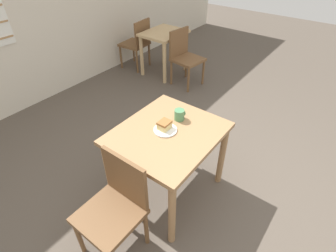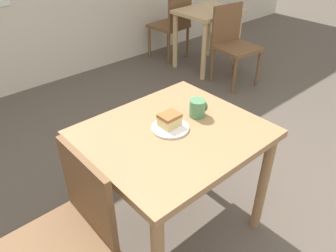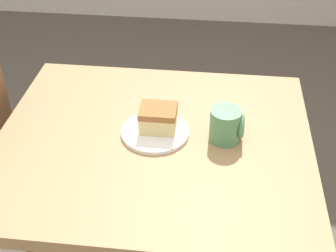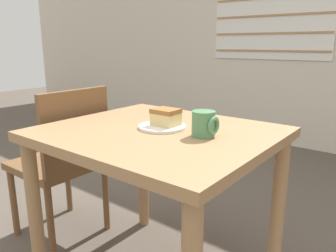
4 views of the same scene
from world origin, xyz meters
name	(u,v)px [view 4 (image 4 of 4)]	position (x,y,z in m)	size (l,w,h in m)	color
wall_back	(335,10)	(-0.01, 3.03, 1.41)	(10.00, 0.10, 2.80)	beige
dining_table_near	(158,156)	(-0.08, 0.46, 0.63)	(0.92, 0.80, 0.75)	#9E754C
chair_near_window	(64,158)	(-0.74, 0.44, 0.48)	(0.43, 0.43, 0.87)	brown
plate	(162,127)	(-0.08, 0.49, 0.75)	(0.20, 0.20, 0.01)	white
cake_slice	(166,117)	(-0.07, 0.50, 0.79)	(0.11, 0.09, 0.07)	#E0C67F
coffee_mug	(204,124)	(0.13, 0.48, 0.80)	(0.10, 0.09, 0.10)	#4C8456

